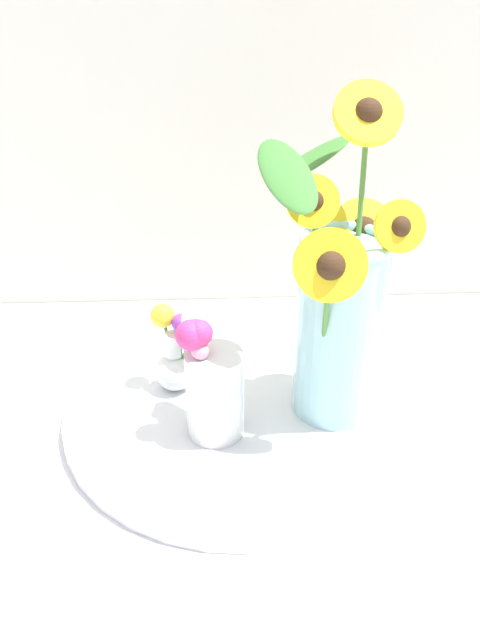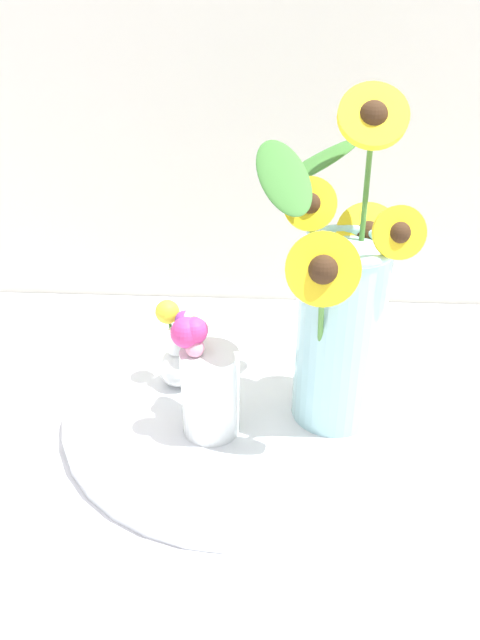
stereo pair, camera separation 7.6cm
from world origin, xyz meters
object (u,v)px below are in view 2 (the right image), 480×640
serving_tray (240,408)px  mason_jar_sunflowers (340,313)px  vase_small_center (207,383)px  vase_bulb_right (181,347)px

serving_tray → mason_jar_sunflowers: size_ratio=1.16×
serving_tray → mason_jar_sunflowers: mason_jar_sunflowers is taller
vase_small_center → vase_bulb_right: size_ratio=1.28×
vase_bulb_right → vase_small_center: bearing=-64.0°
mason_jar_sunflowers → vase_small_center: bearing=-164.5°
vase_small_center → vase_bulb_right: (-0.05, 0.11, -0.01)m
vase_bulb_right → mason_jar_sunflowers: bearing=-14.1°
mason_jar_sunflowers → serving_tray: bearing=174.3°
mason_jar_sunflowers → vase_bulb_right: (-0.23, 0.06, -0.10)m
mason_jar_sunflowers → vase_small_center: mason_jar_sunflowers is taller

